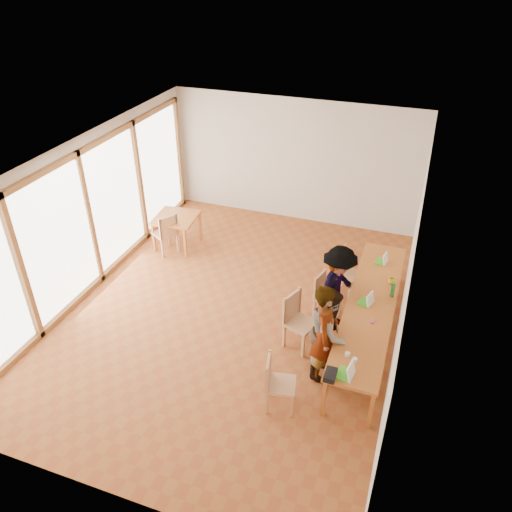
{
  "coord_description": "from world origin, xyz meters",
  "views": [
    {
      "loc": [
        2.9,
        -6.9,
        5.96
      ],
      "look_at": [
        0.34,
        0.31,
        1.1
      ],
      "focal_mm": 35.0,
      "sensor_mm": 36.0,
      "label": 1
    }
  ],
  "objects": [
    {
      "name": "green_bottle",
      "position": [
        2.8,
        0.4,
        0.89
      ],
      "size": [
        0.07,
        0.07,
        0.28
      ],
      "primitive_type": "cylinder",
      "color": "#1F722E",
      "rests_on": "communal_table"
    },
    {
      "name": "pink_phone",
      "position": [
        2.6,
        -0.41,
        0.76
      ],
      "size": [
        0.05,
        0.1,
        0.01
      ],
      "primitive_type": "cube",
      "color": "#CF3A7C",
      "rests_on": "communal_table"
    },
    {
      "name": "chair_empty",
      "position": [
        1.8,
        1.27,
        0.59
      ],
      "size": [
        0.58,
        0.58,
        0.51
      ],
      "rotation": [
        0.0,
        0.0,
        -0.35
      ],
      "color": "tan",
      "rests_on": "ground"
    },
    {
      "name": "communal_table",
      "position": [
        2.5,
        0.07,
        0.7
      ],
      "size": [
        0.8,
        4.0,
        0.75
      ],
      "color": "#C26A2B",
      "rests_on": "ground"
    },
    {
      "name": "chair_mid",
      "position": [
        1.35,
        -0.48,
        0.62
      ],
      "size": [
        0.61,
        0.61,
        0.54
      ],
      "rotation": [
        0.0,
        0.0,
        -0.37
      ],
      "color": "tan",
      "rests_on": "ground"
    },
    {
      "name": "person_far",
      "position": [
        1.89,
        0.2,
        0.82
      ],
      "size": [
        0.81,
        1.16,
        1.64
      ],
      "primitive_type": "imported",
      "rotation": [
        0.0,
        0.0,
        1.37
      ],
      "color": "gray",
      "rests_on": "ground"
    },
    {
      "name": "condiment_cup",
      "position": [
        2.36,
        -1.32,
        0.78
      ],
      "size": [
        0.08,
        0.08,
        0.06
      ],
      "primitive_type": "cylinder",
      "color": "white",
      "rests_on": "communal_table"
    },
    {
      "name": "black_pouch",
      "position": [
        2.21,
        -1.83,
        0.8
      ],
      "size": [
        0.16,
        0.26,
        0.09
      ],
      "primitive_type": "cube",
      "color": "black",
      "rests_on": "communal_table"
    },
    {
      "name": "clear_glass",
      "position": [
        2.48,
        -1.43,
        0.8
      ],
      "size": [
        0.07,
        0.07,
        0.09
      ],
      "primitive_type": "cylinder",
      "color": "silver",
      "rests_on": "communal_table"
    },
    {
      "name": "chair_far",
      "position": [
        1.61,
        0.45,
        0.53
      ],
      "size": [
        0.5,
        0.5,
        0.46
      ],
      "rotation": [
        0.0,
        0.0,
        -0.26
      ],
      "color": "tan",
      "rests_on": "ground"
    },
    {
      "name": "side_table",
      "position": [
        -2.08,
        1.78,
        0.67
      ],
      "size": [
        0.9,
        0.9,
        0.75
      ],
      "rotation": [
        0.0,
        0.0,
        0.09
      ],
      "color": "#C26A2B",
      "rests_on": "ground"
    },
    {
      "name": "wall_back",
      "position": [
        0.0,
        4.0,
        1.5
      ],
      "size": [
        6.0,
        0.1,
        3.0
      ],
      "primitive_type": "cube",
      "color": "beige",
      "rests_on": "ground"
    },
    {
      "name": "person_near",
      "position": [
        1.96,
        -1.06,
        0.86
      ],
      "size": [
        0.45,
        0.65,
        1.72
      ],
      "primitive_type": "imported",
      "rotation": [
        0.0,
        0.0,
        1.64
      ],
      "color": "gray",
      "rests_on": "ground"
    },
    {
      "name": "ceiling",
      "position": [
        0.0,
        0.0,
        3.02
      ],
      "size": [
        6.0,
        8.0,
        0.04
      ],
      "primitive_type": "cube",
      "color": "white",
      "rests_on": "wall_back"
    },
    {
      "name": "ground",
      "position": [
        0.0,
        0.0,
        0.0
      ],
      "size": [
        8.0,
        8.0,
        0.0
      ],
      "primitive_type": "plane",
      "color": "#944F23",
      "rests_on": "ground"
    },
    {
      "name": "yellow_mug",
      "position": [
        2.76,
        0.78,
        0.8
      ],
      "size": [
        0.18,
        0.18,
        0.11
      ],
      "primitive_type": "imported",
      "rotation": [
        0.0,
        0.0,
        0.41
      ],
      "color": "yellow",
      "rests_on": "communal_table"
    },
    {
      "name": "laptop_far",
      "position": [
        2.51,
        1.42,
        0.81
      ],
      "size": [
        0.25,
        0.27,
        0.2
      ],
      "rotation": [
        0.0,
        0.0,
        -0.2
      ],
      "color": "green",
      "rests_on": "communal_table"
    },
    {
      "name": "laptop_mid",
      "position": [
        2.43,
        0.04,
        0.81
      ],
      "size": [
        0.28,
        0.3,
        0.22
      ],
      "rotation": [
        0.0,
        0.0,
        -0.29
      ],
      "color": "green",
      "rests_on": "communal_table"
    },
    {
      "name": "laptop_near",
      "position": [
        2.43,
        -1.72,
        0.81
      ],
      "size": [
        0.27,
        0.3,
        0.23
      ],
      "rotation": [
        0.0,
        0.0,
        -0.15
      ],
      "color": "green",
      "rests_on": "communal_table"
    },
    {
      "name": "chair_spare",
      "position": [
        -2.13,
        1.41,
        0.6
      ],
      "size": [
        0.62,
        0.62,
        0.52
      ],
      "rotation": [
        0.0,
        0.0,
        2.59
      ],
      "color": "tan",
      "rests_on": "ground"
    },
    {
      "name": "wall_right",
      "position": [
        3.0,
        0.0,
        1.5
      ],
      "size": [
        0.1,
        8.0,
        3.0
      ],
      "primitive_type": "cube",
      "color": "beige",
      "rests_on": "ground"
    },
    {
      "name": "wall_front",
      "position": [
        0.0,
        -4.0,
        1.5
      ],
      "size": [
        6.0,
        0.1,
        3.0
      ],
      "primitive_type": "cube",
      "color": "beige",
      "rests_on": "ground"
    },
    {
      "name": "window_wall",
      "position": [
        -2.96,
        0.0,
        1.5
      ],
      "size": [
        0.1,
        8.0,
        3.0
      ],
      "primitive_type": "cube",
      "color": "white",
      "rests_on": "ground"
    },
    {
      "name": "chair_near",
      "position": [
        1.42,
        -1.93,
        0.56
      ],
      "size": [
        0.5,
        0.5,
        0.49
      ],
      "rotation": [
        0.0,
        0.0,
        0.21
      ],
      "color": "tan",
      "rests_on": "ground"
    },
    {
      "name": "person_mid",
      "position": [
        2.0,
        -0.93,
        0.8
      ],
      "size": [
        0.62,
        0.78,
        1.6
      ],
      "primitive_type": "imported",
      "rotation": [
        0.0,
        0.0,
        1.56
      ],
      "color": "gray",
      "rests_on": "ground"
    }
  ]
}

